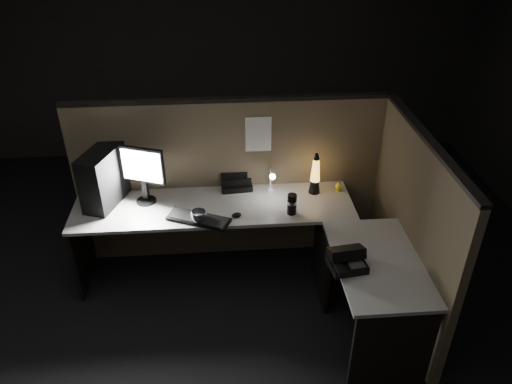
{
  "coord_description": "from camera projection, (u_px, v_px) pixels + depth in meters",
  "views": [
    {
      "loc": [
        -0.08,
        -2.83,
        3.0
      ],
      "look_at": [
        0.18,
        0.35,
        1.0
      ],
      "focal_mm": 35.0,
      "sensor_mm": 36.0,
      "label": 1
    }
  ],
  "objects": [
    {
      "name": "desk_phone",
      "position": [
        346.0,
        259.0,
        3.43
      ],
      "size": [
        0.27,
        0.28,
        0.15
      ],
      "rotation": [
        0.0,
        0.0,
        0.13
      ],
      "color": "black",
      "rests_on": "desk"
    },
    {
      "name": "organizer",
      "position": [
        236.0,
        182.0,
        4.33
      ],
      "size": [
        0.28,
        0.25,
        0.2
      ],
      "rotation": [
        0.0,
        0.0,
        0.08
      ],
      "color": "black",
      "rests_on": "desk"
    },
    {
      "name": "travel_mug",
      "position": [
        292.0,
        204.0,
        3.95
      ],
      "size": [
        0.08,
        0.08,
        0.18
      ],
      "primitive_type": "cylinder",
      "color": "black",
      "rests_on": "desk"
    },
    {
      "name": "lava_lamp",
      "position": [
        315.0,
        177.0,
        4.19
      ],
      "size": [
        0.1,
        0.1,
        0.37
      ],
      "color": "black",
      "rests_on": "desk"
    },
    {
      "name": "figurine",
      "position": [
        339.0,
        186.0,
        4.26
      ],
      "size": [
        0.06,
        0.06,
        0.06
      ],
      "primitive_type": "sphere",
      "color": "yellow",
      "rests_on": "desk"
    },
    {
      "name": "clip_lamp",
      "position": [
        271.0,
        181.0,
        4.15
      ],
      "size": [
        0.05,
        0.2,
        0.25
      ],
      "color": "white",
      "rests_on": "desk"
    },
    {
      "name": "room_shell",
      "position": [
        232.0,
        139.0,
        3.13
      ],
      "size": [
        6.0,
        6.0,
        6.0
      ],
      "color": "silver",
      "rests_on": "ground"
    },
    {
      "name": "partition_back",
      "position": [
        230.0,
        182.0,
        4.38
      ],
      "size": [
        2.66,
        0.06,
        1.5
      ],
      "primitive_type": "cube",
      "color": "brown",
      "rests_on": "ground"
    },
    {
      "name": "partition_right",
      "position": [
        410.0,
        231.0,
        3.77
      ],
      "size": [
        0.06,
        1.66,
        1.5
      ],
      "primitive_type": "cube",
      "color": "brown",
      "rests_on": "ground"
    },
    {
      "name": "monitor",
      "position": [
        142.0,
        170.0,
        4.0
      ],
      "size": [
        0.37,
        0.18,
        0.49
      ],
      "rotation": [
        0.0,
        0.0,
        -0.36
      ],
      "color": "black",
      "rests_on": "desk"
    },
    {
      "name": "desk",
      "position": [
        257.0,
        244.0,
        3.91
      ],
      "size": [
        2.6,
        1.6,
        0.73
      ],
      "color": "#AFACA5",
      "rests_on": "ground"
    },
    {
      "name": "keyboard",
      "position": [
        199.0,
        219.0,
        3.91
      ],
      "size": [
        0.52,
        0.36,
        0.02
      ],
      "primitive_type": "cube",
      "rotation": [
        0.0,
        0.0,
        -0.42
      ],
      "color": "black",
      "rests_on": "desk"
    },
    {
      "name": "mouse",
      "position": [
        237.0,
        215.0,
        3.95
      ],
      "size": [
        0.1,
        0.08,
        0.03
      ],
      "primitive_type": "ellipsoid",
      "rotation": [
        0.0,
        0.0,
        0.35
      ],
      "color": "black",
      "rests_on": "desk"
    },
    {
      "name": "pc_tower",
      "position": [
        103.0,
        178.0,
        4.02
      ],
      "size": [
        0.34,
        0.49,
        0.47
      ],
      "primitive_type": "cube",
      "rotation": [
        0.0,
        0.0,
        -0.34
      ],
      "color": "black",
      "rests_on": "desk"
    },
    {
      "name": "pinned_paper",
      "position": [
        258.0,
        134.0,
        4.12
      ],
      "size": [
        0.22,
        0.0,
        0.31
      ],
      "primitive_type": "cube",
      "color": "white",
      "rests_on": "partition_back"
    },
    {
      "name": "floor",
      "position": [
        237.0,
        322.0,
        3.99
      ],
      "size": [
        6.0,
        6.0,
        0.0
      ],
      "primitive_type": "plane",
      "color": "black",
      "rests_on": "ground"
    },
    {
      "name": "steel_mug",
      "position": [
        199.0,
        217.0,
        3.87
      ],
      "size": [
        0.15,
        0.15,
        0.1
      ],
      "primitive_type": "imported",
      "rotation": [
        0.0,
        0.0,
        -0.2
      ],
      "color": "#B9BAC1",
      "rests_on": "desk"
    }
  ]
}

